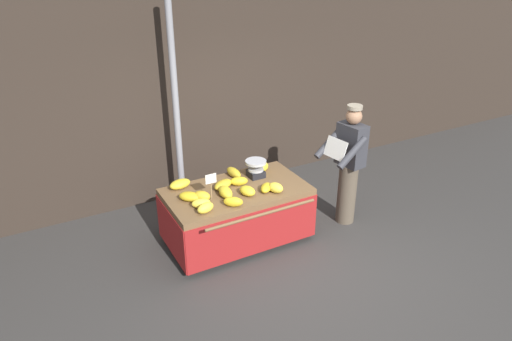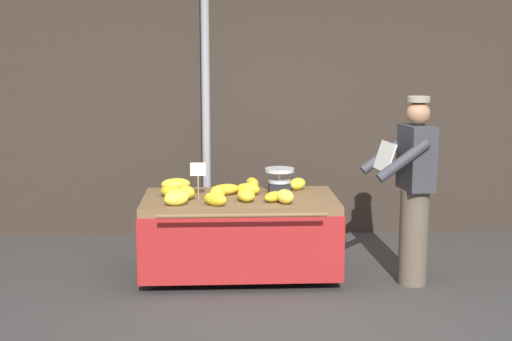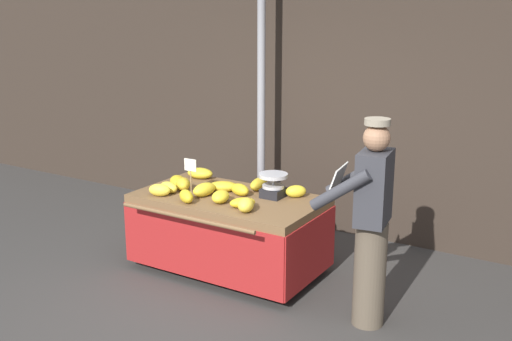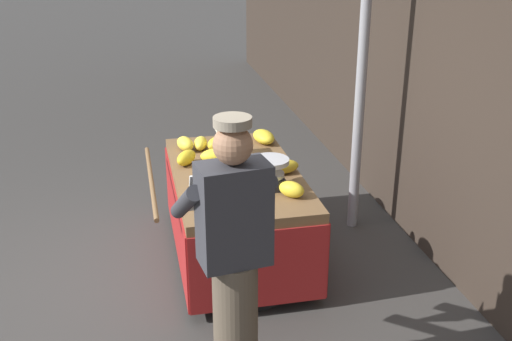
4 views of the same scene
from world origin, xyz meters
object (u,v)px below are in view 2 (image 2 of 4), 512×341
(street_pole, at_px, (206,103))
(price_sign, at_px, (198,173))
(banana_bunch_8, at_px, (248,189))
(banana_bunch_0, at_px, (215,199))
(banana_bunch_5, at_px, (285,196))
(banana_bunch_2, at_px, (274,197))
(banana_bunch_9, at_px, (172,192))
(banana_bunch_3, at_px, (186,192))
(vendor_person, at_px, (414,190))
(weighing_scale, at_px, (280,180))
(banana_bunch_1, at_px, (297,184))
(banana_bunch_10, at_px, (246,195))
(banana_bunch_13, at_px, (176,199))
(banana_bunch_4, at_px, (252,184))
(banana_bunch_12, at_px, (177,196))
(banana_cart, at_px, (240,219))
(banana_bunch_6, at_px, (176,184))
(banana_bunch_7, at_px, (218,193))
(banana_bunch_11, at_px, (225,189))

(street_pole, relative_size, price_sign, 9.11)
(street_pole, bearing_deg, banana_bunch_8, -69.19)
(banana_bunch_0, relative_size, banana_bunch_5, 1.13)
(banana_bunch_2, relative_size, banana_bunch_9, 0.87)
(banana_bunch_3, distance_m, vendor_person, 2.07)
(weighing_scale, height_order, banana_bunch_1, weighing_scale)
(banana_bunch_10, bearing_deg, banana_bunch_5, -16.41)
(banana_bunch_3, distance_m, banana_bunch_13, 0.28)
(banana_bunch_0, height_order, banana_bunch_4, banana_bunch_0)
(banana_bunch_9, bearing_deg, banana_bunch_1, 14.44)
(banana_bunch_12, bearing_deg, banana_cart, 20.19)
(banana_bunch_3, height_order, banana_bunch_9, banana_bunch_3)
(banana_bunch_2, relative_size, banana_bunch_6, 0.83)
(vendor_person, bearing_deg, price_sign, 174.21)
(banana_bunch_1, height_order, banana_bunch_4, same)
(banana_bunch_2, distance_m, banana_bunch_12, 0.87)
(banana_bunch_1, bearing_deg, weighing_scale, -147.91)
(price_sign, height_order, banana_bunch_1, price_sign)
(banana_bunch_6, xyz_separation_m, banana_bunch_7, (0.41, -0.48, 0.01))
(banana_bunch_5, bearing_deg, banana_bunch_11, 142.00)
(banana_bunch_13, bearing_deg, banana_bunch_5, 2.15)
(banana_cart, relative_size, banana_bunch_1, 9.05)
(banana_cart, bearing_deg, banana_bunch_1, 28.55)
(banana_bunch_8, xyz_separation_m, vendor_person, (1.48, -0.37, 0.05))
(banana_cart, bearing_deg, banana_bunch_12, -159.81)
(banana_bunch_10, height_order, banana_bunch_11, banana_bunch_10)
(banana_bunch_0, height_order, banana_bunch_8, banana_bunch_0)
(street_pole, bearing_deg, banana_bunch_12, -99.98)
(street_pole, relative_size, banana_bunch_11, 10.58)
(banana_bunch_4, distance_m, vendor_person, 1.56)
(weighing_scale, distance_m, price_sign, 0.83)
(street_pole, xyz_separation_m, weighing_scale, (0.71, -0.96, -0.66))
(banana_bunch_7, distance_m, banana_bunch_12, 0.37)
(price_sign, height_order, banana_bunch_6, price_sign)
(banana_bunch_6, bearing_deg, vendor_person, -16.88)
(banana_bunch_3, bearing_deg, banana_bunch_4, 33.03)
(banana_bunch_2, height_order, banana_bunch_4, banana_bunch_4)
(weighing_scale, bearing_deg, banana_bunch_5, -88.99)
(banana_bunch_4, relative_size, banana_bunch_10, 1.30)
(weighing_scale, xyz_separation_m, banana_bunch_3, (-0.88, -0.26, -0.05))
(banana_bunch_5, bearing_deg, price_sign, 164.58)
(banana_bunch_11, relative_size, banana_bunch_13, 1.34)
(banana_bunch_9, xyz_separation_m, vendor_person, (2.18, -0.29, 0.05))
(banana_bunch_0, distance_m, banana_bunch_1, 1.05)
(banana_bunch_3, relative_size, banana_bunch_9, 0.79)
(street_pole, xyz_separation_m, banana_bunch_7, (0.12, -1.26, -0.72))
(banana_bunch_11, xyz_separation_m, banana_bunch_13, (-0.43, -0.45, 0.01))
(banana_bunch_7, bearing_deg, banana_bunch_13, -147.60)
(banana_cart, height_order, banana_bunch_1, banana_bunch_1)
(banana_bunch_2, bearing_deg, price_sign, 169.25)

